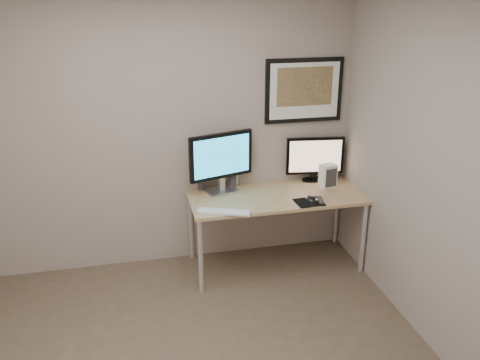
{
  "coord_description": "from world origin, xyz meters",
  "views": [
    {
      "loc": [
        -0.28,
        -2.79,
        2.54
      ],
      "look_at": [
        0.6,
        1.1,
        1.01
      ],
      "focal_mm": 38.0,
      "sensor_mm": 36.0,
      "label": 1
    }
  ],
  "objects_px": {
    "monitor_large": "(221,160)",
    "keyboard": "(224,212)",
    "speaker_right": "(234,177)",
    "framed_art": "(304,90)",
    "monitor_tv": "(315,158)",
    "desk": "(276,201)",
    "fan_unit": "(328,176)",
    "speaker_left": "(200,182)"
  },
  "relations": [
    {
      "from": "monitor_large",
      "to": "fan_unit",
      "type": "height_order",
      "value": "monitor_large"
    },
    {
      "from": "framed_art",
      "to": "monitor_tv",
      "type": "bearing_deg",
      "value": -25.43
    },
    {
      "from": "desk",
      "to": "monitor_tv",
      "type": "height_order",
      "value": "monitor_tv"
    },
    {
      "from": "monitor_large",
      "to": "speaker_right",
      "type": "relative_size",
      "value": 3.19
    },
    {
      "from": "fan_unit",
      "to": "speaker_left",
      "type": "bearing_deg",
      "value": 158.78
    },
    {
      "from": "monitor_tv",
      "to": "framed_art",
      "type": "bearing_deg",
      "value": 162.1
    },
    {
      "from": "monitor_tv",
      "to": "keyboard",
      "type": "distance_m",
      "value": 1.18
    },
    {
      "from": "desk",
      "to": "framed_art",
      "type": "relative_size",
      "value": 2.13
    },
    {
      "from": "speaker_right",
      "to": "framed_art",
      "type": "bearing_deg",
      "value": 26.12
    },
    {
      "from": "monitor_large",
      "to": "speaker_left",
      "type": "distance_m",
      "value": 0.31
    },
    {
      "from": "desk",
      "to": "fan_unit",
      "type": "bearing_deg",
      "value": 8.14
    },
    {
      "from": "framed_art",
      "to": "desk",
      "type": "bearing_deg",
      "value": -136.54
    },
    {
      "from": "framed_art",
      "to": "monitor_tv",
      "type": "relative_size",
      "value": 1.33
    },
    {
      "from": "monitor_large",
      "to": "keyboard",
      "type": "xyz_separation_m",
      "value": [
        -0.07,
        -0.45,
        -0.31
      ]
    },
    {
      "from": "speaker_right",
      "to": "monitor_tv",
      "type": "bearing_deg",
      "value": 21.57
    },
    {
      "from": "framed_art",
      "to": "fan_unit",
      "type": "relative_size",
      "value": 3.33
    },
    {
      "from": "desk",
      "to": "speaker_left",
      "type": "xyz_separation_m",
      "value": [
        -0.66,
        0.27,
        0.15
      ]
    },
    {
      "from": "speaker_left",
      "to": "speaker_right",
      "type": "distance_m",
      "value": 0.33
    },
    {
      "from": "fan_unit",
      "to": "keyboard",
      "type": "bearing_deg",
      "value": -173.79
    },
    {
      "from": "speaker_right",
      "to": "fan_unit",
      "type": "xyz_separation_m",
      "value": [
        0.86,
        -0.23,
        0.02
      ]
    },
    {
      "from": "speaker_left",
      "to": "monitor_tv",
      "type": "bearing_deg",
      "value": 12.81
    },
    {
      "from": "keyboard",
      "to": "framed_art",
      "type": "bearing_deg",
      "value": 56.14
    },
    {
      "from": "monitor_tv",
      "to": "desk",
      "type": "bearing_deg",
      "value": -142.4
    },
    {
      "from": "monitor_large",
      "to": "fan_unit",
      "type": "relative_size",
      "value": 2.71
    },
    {
      "from": "monitor_tv",
      "to": "speaker_left",
      "type": "relative_size",
      "value": 3.35
    },
    {
      "from": "monitor_large",
      "to": "keyboard",
      "type": "bearing_deg",
      "value": -115.57
    },
    {
      "from": "speaker_left",
      "to": "fan_unit",
      "type": "bearing_deg",
      "value": 3.45
    },
    {
      "from": "keyboard",
      "to": "monitor_large",
      "type": "bearing_deg",
      "value": 103.26
    },
    {
      "from": "desk",
      "to": "monitor_large",
      "type": "height_order",
      "value": "monitor_large"
    },
    {
      "from": "monitor_large",
      "to": "keyboard",
      "type": "distance_m",
      "value": 0.55
    },
    {
      "from": "monitor_tv",
      "to": "speaker_left",
      "type": "xyz_separation_m",
      "value": [
        -1.13,
        -0.0,
        -0.15
      ]
    },
    {
      "from": "framed_art",
      "to": "monitor_tv",
      "type": "distance_m",
      "value": 0.67
    },
    {
      "from": "speaker_left",
      "to": "fan_unit",
      "type": "relative_size",
      "value": 0.75
    },
    {
      "from": "desk",
      "to": "monitor_tv",
      "type": "xyz_separation_m",
      "value": [
        0.47,
        0.27,
        0.3
      ]
    },
    {
      "from": "desk",
      "to": "keyboard",
      "type": "relative_size",
      "value": 3.44
    },
    {
      "from": "monitor_tv",
      "to": "fan_unit",
      "type": "relative_size",
      "value": 2.5
    },
    {
      "from": "framed_art",
      "to": "speaker_left",
      "type": "xyz_separation_m",
      "value": [
        -1.01,
        -0.06,
        -0.81
      ]
    },
    {
      "from": "desk",
      "to": "framed_art",
      "type": "bearing_deg",
      "value": 43.46
    },
    {
      "from": "speaker_left",
      "to": "keyboard",
      "type": "bearing_deg",
      "value": -65.64
    },
    {
      "from": "framed_art",
      "to": "fan_unit",
      "type": "distance_m",
      "value": 0.84
    },
    {
      "from": "framed_art",
      "to": "monitor_large",
      "type": "relative_size",
      "value": 1.23
    },
    {
      "from": "speaker_left",
      "to": "fan_unit",
      "type": "height_order",
      "value": "fan_unit"
    }
  ]
}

